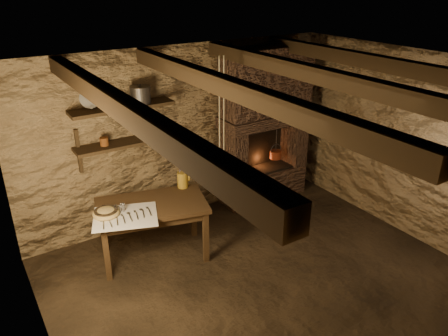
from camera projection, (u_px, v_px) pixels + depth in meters
floor at (268, 286)px, 4.90m from camera, size 4.50×4.50×0.00m
back_wall at (182, 134)px, 5.96m from camera, size 4.50×0.04×2.40m
left_wall at (39, 262)px, 3.31m from camera, size 0.04×4.00×2.40m
right_wall at (413, 147)px, 5.52m from camera, size 0.04×4.00×2.40m
ceiling at (279, 72)px, 3.93m from camera, size 4.50×4.00×0.04m
beam_far_left at (120, 106)px, 3.23m from camera, size 0.14×3.95×0.16m
beam_mid_left at (232, 89)px, 3.72m from camera, size 0.14×3.95×0.16m
beam_mid_right at (319, 75)px, 4.21m from camera, size 0.14×3.95×0.16m
beam_far_right at (387, 65)px, 4.70m from camera, size 0.14×3.95×0.16m
shelf_lower at (126, 143)px, 5.38m from camera, size 1.25×0.30×0.04m
shelf_upper at (122, 107)px, 5.19m from camera, size 1.25×0.30×0.04m
hearth at (265, 122)px, 6.38m from camera, size 1.43×0.51×2.30m
work_table at (153, 228)px, 5.27m from camera, size 1.42×1.03×0.73m
linen_cloth at (125, 217)px, 4.85m from camera, size 0.85×0.77×0.01m
pewter_cutlery_row at (126, 217)px, 4.83m from camera, size 0.62×0.41×0.01m
drinking_glasses at (123, 207)px, 4.95m from camera, size 0.22×0.07×0.09m
stoneware_jug at (182, 172)px, 5.46m from camera, size 0.15×0.14×0.47m
wooden_bowl at (106, 213)px, 4.86m from camera, size 0.39×0.39×0.11m
iron_stockpot at (141, 95)px, 5.26m from camera, size 0.25×0.25×0.19m
tin_pan at (90, 98)px, 5.05m from camera, size 0.26×0.16×0.24m
small_kettle at (148, 133)px, 5.49m from camera, size 0.18×0.16×0.16m
rusty_tin at (104, 141)px, 5.22m from camera, size 0.13×0.13×0.10m
red_pot at (276, 154)px, 6.65m from camera, size 0.20×0.18×0.54m
hanging_ropes at (222, 108)px, 5.00m from camera, size 0.08×0.08×1.20m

